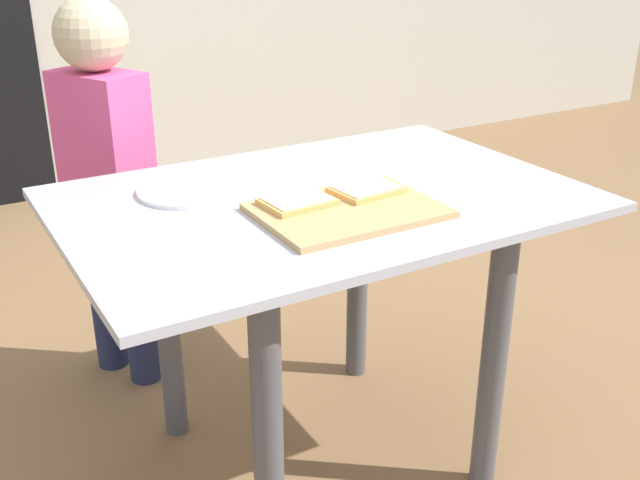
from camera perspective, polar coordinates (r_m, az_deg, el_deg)
ground_plane at (r=1.98m, az=0.12°, el=-15.92°), size 16.00×16.00×0.00m
dining_table at (r=1.69m, az=0.14°, el=-1.00°), size 1.11×0.75×0.70m
cutting_board at (r=1.53m, az=2.14°, el=2.24°), size 0.36×0.26×0.01m
pizza_slice_far_right at (r=1.61m, az=3.53°, el=3.84°), size 0.15×0.12×0.01m
pizza_slice_far_left at (r=1.54m, az=-1.71°, el=2.94°), size 0.15×0.12×0.01m
plate_white_left at (r=1.67m, az=-9.78°, el=3.73°), size 0.23×0.23×0.01m
child_left at (r=2.10m, az=-15.84°, el=5.23°), size 0.23×0.28×1.08m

